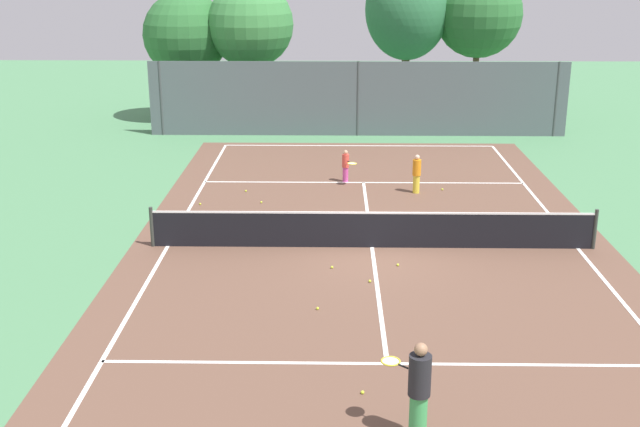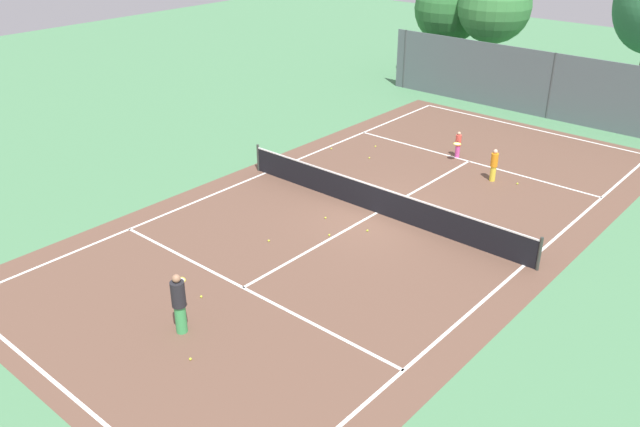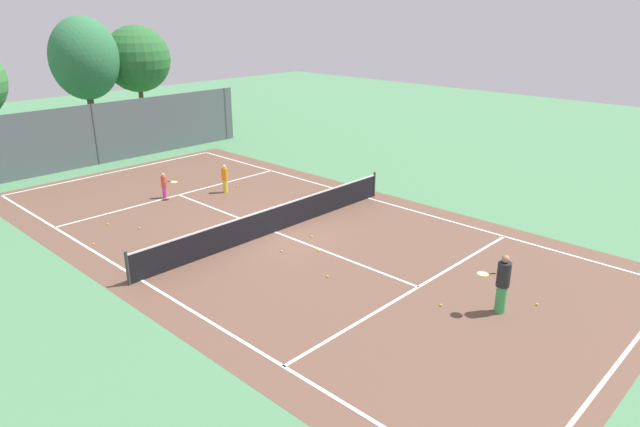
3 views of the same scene
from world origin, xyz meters
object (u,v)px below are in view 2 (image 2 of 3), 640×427
player_1 (494,165)px  tennis_ball_8 (340,191)px  tennis_ball_7 (517,184)px  tennis_ball_3 (367,231)px  player_2 (179,303)px  tennis_ball_1 (269,241)px  tennis_ball_11 (369,158)px  tennis_ball_5 (415,200)px  tennis_ball_6 (331,149)px  tennis_ball_0 (190,359)px  player_0 (458,144)px  tennis_ball_4 (412,222)px  tennis_ball_2 (329,235)px  tennis_ball_9 (325,218)px  tennis_ball_10 (201,297)px  tennis_ball_12 (375,146)px

player_1 → tennis_ball_8: player_1 is taller
tennis_ball_7 → tennis_ball_8: bearing=-133.3°
tennis_ball_3 → tennis_ball_7: bearing=73.7°
player_2 → tennis_ball_1: size_ratio=25.79×
player_2 → player_1: bearing=84.4°
tennis_ball_7 → tennis_ball_11: 6.12m
tennis_ball_3 → tennis_ball_7: size_ratio=1.00×
tennis_ball_5 → tennis_ball_6: bearing=160.2°
tennis_ball_0 → tennis_ball_6: (-6.62, 13.18, 0.00)m
player_0 → tennis_ball_3: 7.92m
player_1 → player_2: (-1.37, -14.04, 0.22)m
tennis_ball_0 → tennis_ball_1: 6.13m
tennis_ball_4 → tennis_ball_5: same height
tennis_ball_1 → tennis_ball_8: same height
tennis_ball_3 → tennis_ball_0: bearing=-84.4°
tennis_ball_2 → tennis_ball_5: same height
tennis_ball_2 → tennis_ball_0: bearing=-77.5°
tennis_ball_4 → tennis_ball_3: bearing=-116.6°
tennis_ball_2 → tennis_ball_9: size_ratio=1.00×
player_0 → tennis_ball_11: size_ratio=17.04×
player_2 → tennis_ball_8: size_ratio=25.79×
tennis_ball_10 → tennis_ball_8: bearing=101.1°
tennis_ball_5 → tennis_ball_11: bearing=149.2°
player_0 → tennis_ball_2: (0.45, -8.87, -0.56)m
player_0 → tennis_ball_7: (3.21, -0.96, -0.56)m
tennis_ball_8 → tennis_ball_12: 5.04m
tennis_ball_6 → tennis_ball_10: (4.72, -11.24, 0.00)m
tennis_ball_0 → tennis_ball_7: 14.99m
tennis_ball_4 → tennis_ball_12: 7.31m
tennis_ball_8 → tennis_ball_9: (1.02, -2.05, 0.00)m
tennis_ball_7 → tennis_ball_10: (-3.11, -13.01, 0.00)m
tennis_ball_6 → tennis_ball_1: bearing=-63.5°
tennis_ball_3 → tennis_ball_10: 6.26m
tennis_ball_1 → tennis_ball_11: (-1.94, 7.92, 0.00)m
tennis_ball_0 → tennis_ball_3: size_ratio=1.00×
player_2 → tennis_ball_2: 6.50m
player_2 → tennis_ball_11: player_2 is taller
player_2 → tennis_ball_0: size_ratio=25.79×
tennis_ball_11 → tennis_ball_12: 1.41m
tennis_ball_8 → tennis_ball_9: same height
tennis_ball_1 → tennis_ball_6: 8.62m
tennis_ball_3 → tennis_ball_5: same height
tennis_ball_6 → tennis_ball_12: same height
tennis_ball_8 → tennis_ball_9: bearing=-63.5°
player_1 → tennis_ball_6: (-6.92, -1.46, -0.63)m
player_1 → tennis_ball_11: size_ratio=19.56×
tennis_ball_9 → tennis_ball_11: 5.92m
tennis_ball_7 → tennis_ball_12: same height
tennis_ball_5 → tennis_ball_12: same height
player_0 → tennis_ball_1: bearing=-94.2°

